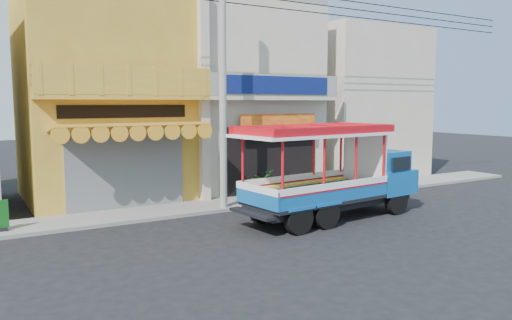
{
  "coord_description": "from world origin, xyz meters",
  "views": [
    {
      "loc": [
        -9.01,
        -12.43,
        3.86
      ],
      "look_at": [
        -0.12,
        2.5,
        1.85
      ],
      "focal_mm": 35.0,
      "sensor_mm": 36.0,
      "label": 1
    }
  ],
  "objects_px": {
    "potted_plant_a": "(261,182)",
    "potted_plant_c": "(332,180)",
    "songthaew_truck": "(342,173)",
    "utility_pole": "(226,69)"
  },
  "relations": [
    {
      "from": "potted_plant_a",
      "to": "potted_plant_c",
      "type": "xyz_separation_m",
      "value": [
        3.1,
        -0.72,
        -0.07
      ]
    },
    {
      "from": "songthaew_truck",
      "to": "potted_plant_a",
      "type": "height_order",
      "value": "songthaew_truck"
    },
    {
      "from": "potted_plant_a",
      "to": "potted_plant_c",
      "type": "relative_size",
      "value": 1.16
    },
    {
      "from": "songthaew_truck",
      "to": "potted_plant_c",
      "type": "xyz_separation_m",
      "value": [
        2.53,
        3.58,
        -0.95
      ]
    },
    {
      "from": "potted_plant_c",
      "to": "potted_plant_a",
      "type": "bearing_deg",
      "value": -72.97
    },
    {
      "from": "potted_plant_a",
      "to": "utility_pole",
      "type": "bearing_deg",
      "value": -168.83
    },
    {
      "from": "utility_pole",
      "to": "potted_plant_c",
      "type": "relative_size",
      "value": 31.47
    },
    {
      "from": "potted_plant_a",
      "to": "potted_plant_c",
      "type": "distance_m",
      "value": 3.18
    },
    {
      "from": "utility_pole",
      "to": "songthaew_truck",
      "type": "relative_size",
      "value": 4.05
    },
    {
      "from": "utility_pole",
      "to": "potted_plant_c",
      "type": "height_order",
      "value": "utility_pole"
    }
  ]
}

